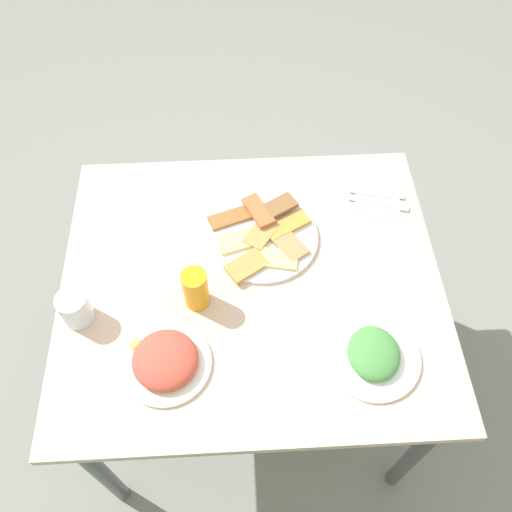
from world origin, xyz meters
TOP-DOWN VIEW (x-y plane):
  - ground_plane at (0.00, 0.00)m, footprint 6.00×6.00m
  - dining_table at (0.00, 0.00)m, footprint 1.03×0.90m
  - pide_platter at (-0.04, -0.14)m, footprint 0.32×0.32m
  - salad_plate_greens at (-0.29, 0.24)m, footprint 0.24×0.24m
  - salad_plate_rice at (0.22, 0.23)m, footprint 0.23×0.23m
  - soda_can at (0.15, 0.06)m, footprint 0.09×0.09m
  - drinking_glass at (0.45, 0.09)m, footprint 0.08×0.08m
  - paper_napkin at (-0.39, -0.26)m, footprint 0.16×0.16m
  - fork at (-0.39, -0.28)m, footprint 0.16×0.05m
  - spoon at (-0.39, -0.24)m, footprint 0.17×0.07m

SIDE VIEW (x-z plane):
  - ground_plane at x=0.00m, z-range 0.00..0.00m
  - dining_table at x=0.00m, z-range 0.27..0.97m
  - paper_napkin at x=-0.39m, z-range 0.70..0.70m
  - fork at x=-0.39m, z-range 0.70..0.71m
  - spoon at x=-0.39m, z-range 0.70..0.71m
  - pide_platter at x=-0.04m, z-range 0.69..0.73m
  - salad_plate_greens at x=-0.29m, z-range 0.69..0.74m
  - salad_plate_rice at x=0.22m, z-range 0.69..0.75m
  - drinking_glass at x=0.45m, z-range 0.70..0.80m
  - soda_can at x=0.15m, z-range 0.70..0.82m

